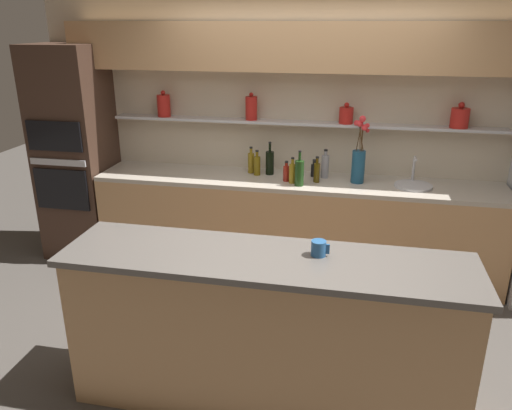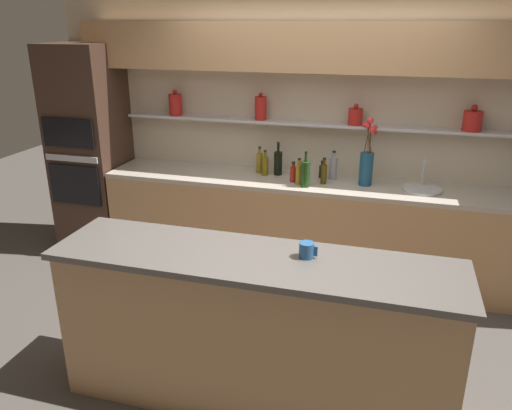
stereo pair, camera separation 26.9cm
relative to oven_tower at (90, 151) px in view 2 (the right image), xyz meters
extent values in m
plane|color=#4C4742|center=(2.28, -1.24, -1.05)|extent=(12.00, 12.00, 0.00)
cube|color=beige|center=(2.28, 0.36, 0.25)|extent=(5.20, 0.10, 2.60)
cube|color=#B7B7BC|center=(2.22, 0.22, 0.36)|extent=(3.65, 0.18, 0.02)
cylinder|color=#AD1E19|center=(0.88, 0.21, 0.47)|extent=(0.13, 0.13, 0.21)
sphere|color=#AD1E19|center=(0.88, 0.21, 0.60)|extent=(0.04, 0.04, 0.04)
cylinder|color=#AD1E19|center=(1.75, 0.21, 0.48)|extent=(0.11, 0.11, 0.22)
sphere|color=#AD1E19|center=(1.75, 0.21, 0.60)|extent=(0.04, 0.04, 0.04)
cylinder|color=#AD1E19|center=(2.64, 0.21, 0.44)|extent=(0.13, 0.13, 0.15)
sphere|color=#AD1E19|center=(2.64, 0.21, 0.54)|extent=(0.04, 0.04, 0.04)
cylinder|color=#AD1E19|center=(3.61, 0.21, 0.45)|extent=(0.16, 0.16, 0.17)
sphere|color=#AD1E19|center=(3.61, 0.21, 0.57)|extent=(0.05, 0.05, 0.05)
cube|color=tan|center=(2.28, 0.14, 1.04)|extent=(4.42, 0.34, 0.42)
cube|color=tan|center=(2.22, 0.00, -0.61)|extent=(3.75, 0.62, 0.88)
cube|color=#ADA393|center=(2.22, 0.00, -0.15)|extent=(3.75, 0.62, 0.04)
cube|color=tan|center=(2.28, -1.83, -0.56)|extent=(2.36, 0.55, 0.98)
cube|color=#56514C|center=(2.28, -1.83, -0.05)|extent=(2.42, 0.61, 0.04)
cube|color=#3D281E|center=(0.00, 0.00, 0.00)|extent=(0.65, 0.62, 2.10)
cube|color=black|center=(0.00, -0.32, -0.27)|extent=(0.54, 0.02, 0.40)
cube|color=black|center=(0.00, -0.32, 0.25)|extent=(0.54, 0.02, 0.28)
cube|color=#B7B7BC|center=(0.00, -0.32, 0.00)|extent=(0.57, 0.02, 0.06)
cylinder|color=navy|center=(2.77, 0.03, 0.02)|extent=(0.12, 0.12, 0.29)
cylinder|color=#4C3319|center=(2.79, 0.01, 0.27)|extent=(0.05, 0.03, 0.22)
sphere|color=red|center=(2.80, -0.03, 0.38)|extent=(0.05, 0.05, 0.05)
cylinder|color=#4C3319|center=(2.77, 0.02, 0.29)|extent=(0.03, 0.01, 0.25)
sphere|color=red|center=(2.76, -0.02, 0.42)|extent=(0.06, 0.06, 0.06)
cylinder|color=#4C3319|center=(2.79, 0.03, 0.28)|extent=(0.02, 0.04, 0.23)
sphere|color=red|center=(2.83, 0.01, 0.40)|extent=(0.04, 0.04, 0.04)
cylinder|color=#4C3319|center=(2.78, 0.00, 0.31)|extent=(0.05, 0.01, 0.30)
sphere|color=red|center=(2.78, -0.04, 0.46)|extent=(0.06, 0.06, 0.06)
cylinder|color=#4C3319|center=(2.76, 0.05, 0.28)|extent=(0.04, 0.04, 0.24)
sphere|color=red|center=(2.73, 0.07, 0.40)|extent=(0.05, 0.05, 0.05)
cylinder|color=#4C3319|center=(2.79, 0.03, 0.25)|extent=(0.01, 0.02, 0.18)
sphere|color=red|center=(2.83, 0.04, 0.35)|extent=(0.04, 0.04, 0.04)
cylinder|color=#B7B7BC|center=(3.26, 0.00, -0.12)|extent=(0.33, 0.33, 0.02)
cylinder|color=#B7B7BC|center=(3.26, 0.13, 0.00)|extent=(0.02, 0.02, 0.22)
cylinder|color=#B7B7BC|center=(3.26, 0.07, 0.11)|extent=(0.02, 0.12, 0.02)
cylinder|color=black|center=(1.95, 0.13, -0.02)|extent=(0.08, 0.08, 0.22)
cylinder|color=black|center=(1.95, 0.13, 0.13)|extent=(0.02, 0.02, 0.08)
cylinder|color=black|center=(1.95, 0.13, 0.18)|extent=(0.03, 0.03, 0.01)
cylinder|color=#47380A|center=(2.41, -0.03, -0.04)|extent=(0.05, 0.05, 0.18)
cylinder|color=#47380A|center=(2.41, -0.03, 0.07)|extent=(0.03, 0.03, 0.05)
cylinder|color=black|center=(2.41, -0.03, 0.10)|extent=(0.03, 0.03, 0.01)
cylinder|color=black|center=(2.37, 0.14, -0.07)|extent=(0.06, 0.06, 0.12)
cylinder|color=black|center=(2.37, 0.14, 0.00)|extent=(0.03, 0.03, 0.04)
cylinder|color=black|center=(2.37, 0.14, 0.03)|extent=(0.03, 0.03, 0.01)
cylinder|color=gray|center=(2.47, 0.12, -0.03)|extent=(0.07, 0.07, 0.21)
cylinder|color=gray|center=(2.47, 0.12, 0.10)|extent=(0.03, 0.03, 0.04)
cylinder|color=black|center=(2.47, 0.12, 0.13)|extent=(0.03, 0.03, 0.01)
cylinder|color=olive|center=(2.20, -0.10, -0.04)|extent=(0.06, 0.06, 0.17)
cylinder|color=olive|center=(2.20, -0.10, 0.07)|extent=(0.03, 0.03, 0.05)
cylinder|color=black|center=(2.20, -0.10, 0.10)|extent=(0.03, 0.03, 0.01)
cylinder|color=brown|center=(1.84, 0.08, -0.04)|extent=(0.06, 0.06, 0.18)
cylinder|color=brown|center=(1.84, 0.08, 0.07)|extent=(0.03, 0.03, 0.05)
cylinder|color=black|center=(1.84, 0.08, 0.10)|extent=(0.03, 0.03, 0.01)
cylinder|color=olive|center=(1.76, 0.14, -0.04)|extent=(0.06, 0.06, 0.19)
cylinder|color=olive|center=(1.76, 0.14, 0.09)|extent=(0.03, 0.03, 0.05)
cylinder|color=black|center=(1.76, 0.14, 0.12)|extent=(0.03, 0.03, 0.01)
cylinder|color=maroon|center=(2.13, -0.05, -0.06)|extent=(0.06, 0.06, 0.14)
cylinder|color=maroon|center=(2.13, -0.05, 0.03)|extent=(0.03, 0.03, 0.04)
cylinder|color=black|center=(2.13, -0.05, 0.05)|extent=(0.03, 0.03, 0.01)
cylinder|color=#193814|center=(2.27, -0.16, -0.02)|extent=(0.08, 0.08, 0.23)
cylinder|color=#193814|center=(2.27, -0.16, 0.14)|extent=(0.02, 0.02, 0.08)
cylinder|color=black|center=(2.27, -0.16, 0.18)|extent=(0.03, 0.03, 0.01)
cylinder|color=#235184|center=(2.57, -1.75, 0.01)|extent=(0.09, 0.09, 0.09)
cube|color=#235184|center=(2.63, -1.75, 0.01)|extent=(0.02, 0.01, 0.06)
camera|label=1|loc=(2.74, -4.39, 1.25)|focal=35.00mm
camera|label=2|loc=(3.01, -4.33, 1.25)|focal=35.00mm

